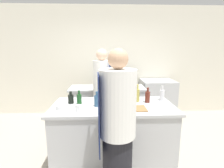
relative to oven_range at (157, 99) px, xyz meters
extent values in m
plane|color=#A89E8E|center=(-1.21, -1.72, -0.47)|extent=(16.00, 16.00, 0.00)
cube|color=silver|center=(-1.21, 0.41, 0.93)|extent=(8.00, 0.06, 2.80)
cube|color=#B7BABC|center=(-1.21, -1.72, -0.05)|extent=(1.75, 0.85, 0.85)
cube|color=#B7BABC|center=(-1.21, -1.72, 0.40)|extent=(1.82, 0.89, 0.04)
cube|color=#B7BABC|center=(-1.27, -0.48, -0.05)|extent=(1.57, 0.59, 0.85)
cube|color=#B7BABC|center=(-1.27, -0.48, 0.40)|extent=(1.64, 0.61, 0.04)
cube|color=#B7BABC|center=(0.00, 0.00, 0.00)|extent=(0.79, 0.72, 0.95)
cube|color=black|center=(0.00, -0.35, -0.21)|extent=(0.63, 0.01, 0.33)
cube|color=black|center=(0.00, -0.35, 0.44)|extent=(0.67, 0.01, 0.06)
cylinder|color=black|center=(-1.19, -2.47, -0.08)|extent=(0.33, 0.33, 0.79)
cylinder|color=white|center=(-1.19, -2.47, 0.68)|extent=(0.39, 0.39, 0.72)
cube|color=#19234C|center=(-1.39, -2.48, 0.58)|extent=(0.03, 0.37, 0.83)
sphere|color=tan|center=(-1.19, -2.47, 1.15)|extent=(0.21, 0.21, 0.21)
cylinder|color=black|center=(-1.38, -0.99, -0.08)|extent=(0.29, 0.29, 0.79)
cylinder|color=white|center=(-1.38, -0.99, 0.68)|extent=(0.34, 0.34, 0.72)
cube|color=navy|center=(-1.21, -1.03, 0.57)|extent=(0.08, 0.32, 0.83)
sphere|color=beige|center=(-1.38, -0.99, 1.14)|extent=(0.21, 0.21, 0.21)
cylinder|color=#B2A84C|center=(-0.81, -1.57, 0.52)|extent=(0.07, 0.07, 0.20)
cylinder|color=#B2A84C|center=(-0.81, -1.57, 0.66)|extent=(0.03, 0.03, 0.08)
cylinder|color=#19471E|center=(-1.72, -1.65, 0.50)|extent=(0.07, 0.07, 0.15)
cylinder|color=#19471E|center=(-1.72, -1.65, 0.60)|extent=(0.03, 0.03, 0.06)
cylinder|color=silver|center=(-0.40, -1.51, 0.51)|extent=(0.08, 0.08, 0.17)
cylinder|color=silver|center=(-0.40, -1.51, 0.63)|extent=(0.03, 0.03, 0.07)
cylinder|color=#2D5175|center=(-1.44, -1.76, 0.50)|extent=(0.08, 0.08, 0.16)
cylinder|color=#2D5175|center=(-1.44, -1.76, 0.61)|extent=(0.04, 0.04, 0.06)
cylinder|color=black|center=(-1.85, -1.61, 0.49)|extent=(0.09, 0.09, 0.13)
cylinder|color=black|center=(-1.85, -1.61, 0.58)|extent=(0.04, 0.04, 0.05)
cylinder|color=#5B2319|center=(-0.66, -1.62, 0.51)|extent=(0.08, 0.08, 0.17)
cylinder|color=#5B2319|center=(-0.66, -1.62, 0.62)|extent=(0.03, 0.03, 0.07)
cylinder|color=tan|center=(-1.19, -1.68, 0.45)|extent=(0.26, 0.26, 0.06)
cylinder|color=white|center=(-1.93, -1.86, 0.45)|extent=(0.16, 0.16, 0.05)
cylinder|color=white|center=(-1.69, -1.96, 0.46)|extent=(0.08, 0.08, 0.09)
cube|color=olive|center=(-0.91, -1.91, 0.43)|extent=(0.32, 0.26, 0.01)
cylinder|color=#B7BABC|center=(-1.20, -0.50, 0.51)|extent=(0.27, 0.27, 0.17)
camera|label=1|loc=(-1.33, -4.22, 1.25)|focal=28.00mm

